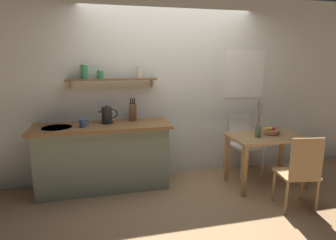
% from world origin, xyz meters
% --- Properties ---
extents(ground_plane, '(14.00, 14.00, 0.00)m').
position_xyz_m(ground_plane, '(0.00, 0.00, 0.00)').
color(ground_plane, '#A87F56').
extents(back_wall, '(6.80, 0.11, 2.70)m').
position_xyz_m(back_wall, '(0.21, 0.65, 1.35)').
color(back_wall, silver).
rests_on(back_wall, ground_plane).
extents(kitchen_counter, '(1.83, 0.63, 0.92)m').
position_xyz_m(kitchen_counter, '(-1.00, 0.32, 0.47)').
color(kitchen_counter, gray).
rests_on(kitchen_counter, ground_plane).
extents(wall_shelf, '(1.23, 0.20, 0.33)m').
position_xyz_m(wall_shelf, '(-0.89, 0.49, 1.55)').
color(wall_shelf, brown).
extents(dining_table, '(1.02, 0.63, 0.73)m').
position_xyz_m(dining_table, '(1.23, -0.12, 0.61)').
color(dining_table, tan).
rests_on(dining_table, ground_plane).
extents(dining_chair_near, '(0.49, 0.45, 0.93)m').
position_xyz_m(dining_chair_near, '(1.22, -0.85, 0.51)').
color(dining_chair_near, tan).
rests_on(dining_chair_near, ground_plane).
extents(dining_chair_far, '(0.47, 0.47, 0.92)m').
position_xyz_m(dining_chair_far, '(1.19, 0.42, 0.52)').
color(dining_chair_far, white).
rests_on(dining_chair_far, ground_plane).
extents(fruit_bowl, '(0.23, 0.23, 0.11)m').
position_xyz_m(fruit_bowl, '(1.34, -0.05, 0.78)').
color(fruit_bowl, '#BC704C').
rests_on(fruit_bowl, dining_table).
extents(twig_vase, '(0.09, 0.08, 0.52)m').
position_xyz_m(twig_vase, '(1.08, -0.13, 0.82)').
color(twig_vase, '#567056').
rests_on(twig_vase, dining_table).
extents(electric_kettle, '(0.25, 0.16, 0.25)m').
position_xyz_m(electric_kettle, '(-0.93, 0.37, 1.03)').
color(electric_kettle, black).
rests_on(electric_kettle, kitchen_counter).
extents(knife_block, '(0.10, 0.16, 0.33)m').
position_xyz_m(knife_block, '(-0.57, 0.45, 1.05)').
color(knife_block, brown).
rests_on(knife_block, kitchen_counter).
extents(coffee_mug_by_sink, '(0.13, 0.08, 0.11)m').
position_xyz_m(coffee_mug_by_sink, '(-1.24, 0.22, 0.98)').
color(coffee_mug_by_sink, '#3D5B89').
rests_on(coffee_mug_by_sink, kitchen_counter).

